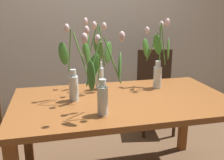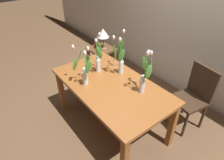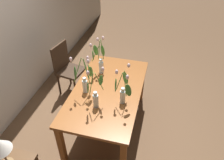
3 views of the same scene
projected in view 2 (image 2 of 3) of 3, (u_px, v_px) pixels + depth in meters
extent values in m
plane|color=brown|center=(111.00, 124.00, 2.89)|extent=(18.00, 18.00, 0.00)
cube|color=beige|center=(193.00, 14.00, 2.89)|extent=(9.00, 0.10, 2.70)
cube|color=brown|center=(111.00, 85.00, 2.48)|extent=(1.60, 0.90, 0.04)
cube|color=brown|center=(61.00, 91.00, 2.97)|extent=(0.07, 0.07, 0.70)
cube|color=brown|center=(103.00, 74.00, 3.36)|extent=(0.07, 0.07, 0.70)
cube|color=brown|center=(172.00, 126.00, 2.40)|extent=(0.07, 0.07, 0.70)
cylinder|color=silver|center=(85.00, 78.00, 2.42)|extent=(0.07, 0.07, 0.18)
cylinder|color=silver|center=(84.00, 70.00, 2.35)|extent=(0.04, 0.04, 0.05)
cylinder|color=silver|center=(85.00, 80.00, 2.43)|extent=(0.06, 0.06, 0.11)
cylinder|color=#56933D|center=(86.00, 60.00, 2.31)|extent=(0.02, 0.08, 0.25)
ellipsoid|color=silver|center=(88.00, 49.00, 2.25)|extent=(0.04, 0.04, 0.06)
ellipsoid|color=#427F33|center=(88.00, 60.00, 2.37)|extent=(0.12, 0.04, 0.18)
cylinder|color=#56933D|center=(79.00, 59.00, 2.29)|extent=(0.10, 0.07, 0.27)
ellipsoid|color=silver|center=(73.00, 47.00, 2.23)|extent=(0.04, 0.04, 0.06)
ellipsoid|color=#427F33|center=(75.00, 64.00, 2.32)|extent=(0.05, 0.11, 0.18)
cylinder|color=#56933D|center=(85.00, 62.00, 2.22)|extent=(0.10, 0.04, 0.27)
ellipsoid|color=silver|center=(85.00, 53.00, 2.10)|extent=(0.04, 0.04, 0.06)
ellipsoid|color=#427F33|center=(88.00, 67.00, 2.22)|extent=(0.06, 0.11, 0.18)
cylinder|color=silver|center=(98.00, 65.00, 2.67)|extent=(0.07, 0.07, 0.18)
cylinder|color=silver|center=(98.00, 58.00, 2.60)|extent=(0.04, 0.04, 0.05)
cylinder|color=silver|center=(98.00, 67.00, 2.68)|extent=(0.06, 0.06, 0.11)
cylinder|color=#56933D|center=(99.00, 47.00, 2.54)|extent=(0.03, 0.06, 0.31)
ellipsoid|color=silver|center=(99.00, 35.00, 2.47)|extent=(0.04, 0.04, 0.06)
ellipsoid|color=#427F33|center=(99.00, 47.00, 2.59)|extent=(0.10, 0.07, 0.18)
cylinder|color=#56933D|center=(97.00, 50.00, 2.46)|extent=(0.09, 0.07, 0.29)
ellipsoid|color=silver|center=(96.00, 41.00, 2.33)|extent=(0.04, 0.04, 0.06)
ellipsoid|color=#427F33|center=(99.00, 53.00, 2.44)|extent=(0.08, 0.11, 0.18)
cylinder|color=silver|center=(121.00, 67.00, 2.63)|extent=(0.07, 0.07, 0.18)
cylinder|color=silver|center=(121.00, 60.00, 2.56)|extent=(0.04, 0.04, 0.05)
cylinder|color=silver|center=(121.00, 69.00, 2.65)|extent=(0.06, 0.06, 0.11)
cylinder|color=#478433|center=(123.00, 46.00, 2.53)|extent=(0.09, 0.10, 0.32)
ellipsoid|color=silver|center=(124.00, 31.00, 2.48)|extent=(0.04, 0.04, 0.06)
ellipsoid|color=#427F33|center=(121.00, 45.00, 2.57)|extent=(0.10, 0.07, 0.18)
cylinder|color=#478433|center=(117.00, 49.00, 2.47)|extent=(0.05, 0.09, 0.31)
ellipsoid|color=silver|center=(114.00, 37.00, 2.37)|extent=(0.04, 0.04, 0.06)
ellipsoid|color=#427F33|center=(114.00, 51.00, 2.44)|extent=(0.10, 0.05, 0.18)
cylinder|color=#478433|center=(120.00, 50.00, 2.45)|extent=(0.04, 0.06, 0.31)
ellipsoid|color=silver|center=(120.00, 40.00, 2.34)|extent=(0.04, 0.04, 0.06)
ellipsoid|color=#427F33|center=(121.00, 55.00, 2.43)|extent=(0.10, 0.09, 0.18)
cylinder|color=silver|center=(142.00, 86.00, 2.28)|extent=(0.07, 0.07, 0.18)
cylinder|color=silver|center=(143.00, 78.00, 2.22)|extent=(0.04, 0.04, 0.05)
cylinder|color=silver|center=(142.00, 88.00, 2.30)|extent=(0.06, 0.06, 0.11)
cylinder|color=#478433|center=(146.00, 65.00, 2.19)|extent=(0.06, 0.11, 0.25)
ellipsoid|color=silver|center=(149.00, 52.00, 2.16)|extent=(0.04, 0.04, 0.06)
ellipsoid|color=#4C8E38|center=(144.00, 64.00, 2.24)|extent=(0.11, 0.06, 0.18)
cylinder|color=#478433|center=(145.00, 67.00, 2.10)|extent=(0.05, 0.03, 0.34)
ellipsoid|color=silver|center=(148.00, 54.00, 1.98)|extent=(0.04, 0.04, 0.06)
ellipsoid|color=#4C8E38|center=(149.00, 72.00, 2.09)|extent=(0.05, 0.09, 0.18)
cylinder|color=#478433|center=(147.00, 66.00, 2.13)|extent=(0.04, 0.05, 0.31)
ellipsoid|color=silver|center=(151.00, 53.00, 2.04)|extent=(0.04, 0.04, 0.06)
ellipsoid|color=#4C8E38|center=(150.00, 65.00, 2.16)|extent=(0.09, 0.09, 0.18)
cube|color=#382619|center=(189.00, 100.00, 2.64)|extent=(0.46, 0.46, 0.04)
cylinder|color=#382619|center=(185.00, 125.00, 2.59)|extent=(0.04, 0.04, 0.43)
cylinder|color=#382619|center=(168.00, 109.00, 2.83)|extent=(0.04, 0.04, 0.43)
cylinder|color=#382619|center=(203.00, 117.00, 2.72)|extent=(0.04, 0.04, 0.43)
cylinder|color=#382619|center=(185.00, 102.00, 2.96)|extent=(0.04, 0.04, 0.43)
cube|color=#382619|center=(203.00, 82.00, 2.57)|extent=(0.40, 0.10, 0.46)
cube|color=brown|center=(101.00, 49.00, 3.76)|extent=(0.44, 0.44, 0.04)
cube|color=brown|center=(89.00, 61.00, 3.94)|extent=(0.04, 0.04, 0.51)
cube|color=brown|center=(100.00, 68.00, 3.69)|extent=(0.04, 0.04, 0.51)
cube|color=brown|center=(104.00, 55.00, 4.13)|extent=(0.04, 0.04, 0.51)
cube|color=brown|center=(115.00, 62.00, 3.88)|extent=(0.04, 0.04, 0.51)
cylinder|color=olive|center=(104.00, 48.00, 3.72)|extent=(0.12, 0.12, 0.02)
cylinder|color=olive|center=(103.00, 43.00, 3.66)|extent=(0.02, 0.02, 0.22)
cone|color=silver|center=(103.00, 33.00, 3.55)|extent=(0.22, 0.22, 0.16)
cylinder|color=#B72D23|center=(96.00, 46.00, 3.76)|extent=(0.06, 0.06, 0.07)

